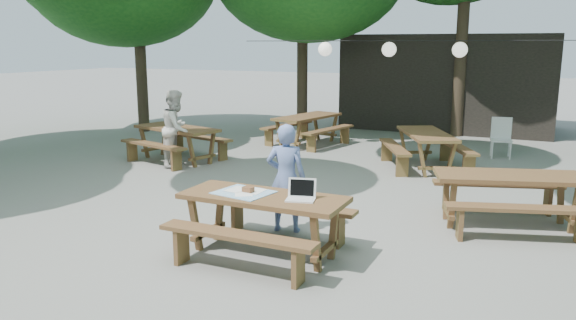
% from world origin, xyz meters
% --- Properties ---
extents(ground, '(80.00, 80.00, 0.00)m').
position_xyz_m(ground, '(0.00, 0.00, 0.00)').
color(ground, slate).
rests_on(ground, ground).
extents(pavilion, '(6.00, 3.00, 2.80)m').
position_xyz_m(pavilion, '(0.50, 10.50, 1.40)').
color(pavilion, black).
rests_on(pavilion, ground).
extents(main_picnic_table, '(2.00, 1.58, 0.75)m').
position_xyz_m(main_picnic_table, '(0.28, -1.31, 0.39)').
color(main_picnic_table, brown).
rests_on(main_picnic_table, ground).
extents(picnic_table_nw, '(2.24, 2.01, 0.75)m').
position_xyz_m(picnic_table_nw, '(-4.02, 2.86, 0.39)').
color(picnic_table_nw, brown).
rests_on(picnic_table_nw, ground).
extents(picnic_table_ne, '(2.29, 2.08, 0.75)m').
position_xyz_m(picnic_table_ne, '(2.89, 1.11, 0.39)').
color(picnic_table_ne, brown).
rests_on(picnic_table_ne, ground).
extents(picnic_table_far_w, '(1.95, 2.19, 0.75)m').
position_xyz_m(picnic_table_far_w, '(-2.22, 5.91, 0.39)').
color(picnic_table_far_w, brown).
rests_on(picnic_table_far_w, ground).
extents(picnic_table_far_e, '(2.26, 2.40, 0.75)m').
position_xyz_m(picnic_table_far_e, '(1.07, 4.41, 0.39)').
color(picnic_table_far_e, brown).
rests_on(picnic_table_far_e, ground).
extents(woman, '(0.61, 0.48, 1.49)m').
position_xyz_m(woman, '(0.15, -0.39, 0.74)').
color(woman, '#657AB8').
rests_on(woman, ground).
extents(second_person, '(0.79, 0.91, 1.60)m').
position_xyz_m(second_person, '(-3.72, 2.44, 0.80)').
color(second_person, silver).
rests_on(second_person, ground).
extents(plastic_chair, '(0.50, 0.50, 0.90)m').
position_xyz_m(plastic_chair, '(2.39, 6.25, 0.26)').
color(plastic_chair, silver).
rests_on(plastic_chair, ground).
extents(laptop, '(0.38, 0.33, 0.24)m').
position_xyz_m(laptop, '(0.77, -1.29, 0.81)').
color(laptop, white).
rests_on(laptop, main_picnic_table).
extents(tabletop_clutter, '(0.73, 0.65, 0.08)m').
position_xyz_m(tabletop_clutter, '(0.02, -1.31, 0.76)').
color(tabletop_clutter, '#3D95D0').
rests_on(tabletop_clutter, main_picnic_table).
extents(paper_lanterns, '(9.00, 0.34, 0.38)m').
position_xyz_m(paper_lanterns, '(-0.19, 6.00, 2.40)').
color(paper_lanterns, black).
rests_on(paper_lanterns, ground).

